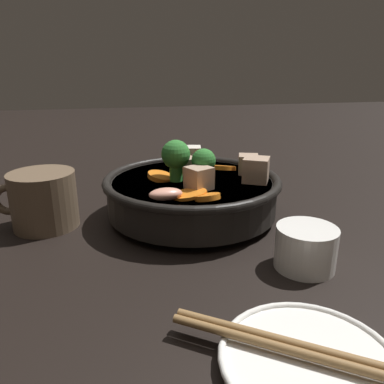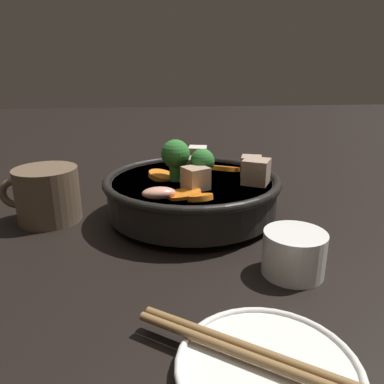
% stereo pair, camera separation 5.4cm
% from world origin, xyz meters
% --- Properties ---
extents(ground_plane, '(3.00, 3.00, 0.00)m').
position_xyz_m(ground_plane, '(0.00, 0.00, 0.00)').
color(ground_plane, black).
extents(stirfry_bowl, '(0.25, 0.25, 0.11)m').
position_xyz_m(stirfry_bowl, '(-0.00, 0.00, 0.04)').
color(stirfry_bowl, black).
rests_on(stirfry_bowl, ground_plane).
extents(side_saucer, '(0.13, 0.13, 0.01)m').
position_xyz_m(side_saucer, '(-0.02, 0.30, 0.01)').
color(side_saucer, white).
rests_on(side_saucer, ground_plane).
extents(tea_cup, '(0.07, 0.07, 0.05)m').
position_xyz_m(tea_cup, '(-0.09, 0.17, 0.02)').
color(tea_cup, white).
rests_on(tea_cup, ground_plane).
extents(dark_mug, '(0.11, 0.09, 0.08)m').
position_xyz_m(dark_mug, '(0.20, -0.01, 0.04)').
color(dark_mug, brown).
rests_on(dark_mug, ground_plane).
extents(chopsticks_pair, '(0.18, 0.13, 0.01)m').
position_xyz_m(chopsticks_pair, '(-0.02, 0.30, 0.02)').
color(chopsticks_pair, olive).
rests_on(chopsticks_pair, side_saucer).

